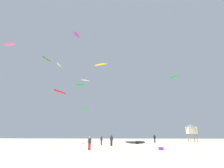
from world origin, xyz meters
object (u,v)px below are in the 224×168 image
(person_midground, at_px, (155,138))
(kite_aloft_0, at_px, (59,65))
(kite_aloft_3, at_px, (9,44))
(kite_aloft_9, at_px, (85,109))
(cooler_box, at_px, (161,149))
(kite_aloft_8, at_px, (85,80))
(person_right, at_px, (101,140))
(kite_grounded_near, at_px, (135,142))
(kite_aloft_2, at_px, (60,92))
(kite_aloft_5, at_px, (80,85))
(kite_aloft_1, at_px, (175,76))
(kite_aloft_6, at_px, (101,65))
(kite_aloft_7, at_px, (47,59))
(kite_aloft_4, at_px, (77,35))
(person_left, at_px, (111,139))
(person_foreground, at_px, (90,142))
(lifeguard_tower, at_px, (191,129))

(person_midground, bearing_deg, kite_aloft_0, 115.05)
(kite_aloft_3, bearing_deg, kite_aloft_9, 65.05)
(cooler_box, xyz_separation_m, kite_aloft_8, (-14.28, 21.46, 15.81))
(person_right, relative_size, cooler_box, 2.83)
(kite_grounded_near, distance_m, kite_aloft_2, 19.47)
(kite_aloft_2, bearing_deg, kite_aloft_5, 90.97)
(person_right, distance_m, cooler_box, 11.81)
(person_midground, relative_size, kite_aloft_9, 0.58)
(kite_aloft_1, bearing_deg, cooler_box, -112.79)
(kite_aloft_0, distance_m, kite_aloft_6, 18.03)
(person_midground, relative_size, kite_aloft_7, 0.43)
(kite_grounded_near, distance_m, cooler_box, 15.05)
(kite_aloft_3, xyz_separation_m, kite_aloft_7, (0.81, 15.65, 3.84))
(kite_grounded_near, bearing_deg, kite_aloft_0, 159.40)
(kite_aloft_4, xyz_separation_m, kite_aloft_7, (-13.00, 13.83, 0.87))
(kite_aloft_7, bearing_deg, cooler_box, -41.74)
(kite_aloft_1, distance_m, kite_aloft_2, 36.44)
(person_left, relative_size, kite_aloft_3, 0.63)
(kite_grounded_near, height_order, kite_aloft_7, kite_aloft_7)
(kite_aloft_6, bearing_deg, kite_aloft_9, 109.65)
(person_midground, distance_m, person_left, 14.31)
(kite_grounded_near, relative_size, kite_aloft_5, 1.37)
(cooler_box, height_order, kite_aloft_9, kite_aloft_9)
(kite_aloft_8, bearing_deg, kite_aloft_6, -61.27)
(kite_aloft_0, bearing_deg, kite_aloft_3, -112.45)
(kite_grounded_near, distance_m, kite_aloft_7, 36.10)
(cooler_box, bearing_deg, kite_aloft_6, 127.33)
(cooler_box, relative_size, kite_aloft_9, 0.18)
(kite_aloft_4, relative_size, kite_aloft_6, 0.77)
(person_foreground, relative_size, person_midground, 0.87)
(kite_aloft_5, bearing_deg, cooler_box, -60.41)
(kite_aloft_3, distance_m, kite_aloft_9, 29.16)
(kite_aloft_1, bearing_deg, kite_aloft_9, 174.50)
(kite_grounded_near, bearing_deg, person_foreground, -112.75)
(person_foreground, bearing_deg, kite_aloft_6, -160.04)
(kite_grounded_near, xyz_separation_m, lifeguard_tower, (14.39, 6.74, 2.80))
(cooler_box, distance_m, kite_aloft_3, 35.70)
(kite_aloft_0, relative_size, kite_aloft_9, 1.04)
(kite_grounded_near, bearing_deg, kite_aloft_4, -160.87)
(cooler_box, bearing_deg, kite_aloft_4, 143.62)
(person_foreground, distance_m, person_midground, 21.94)
(lifeguard_tower, relative_size, kite_aloft_6, 1.19)
(person_right, bearing_deg, kite_aloft_6, 46.81)
(kite_aloft_1, bearing_deg, person_midground, -129.12)
(person_midground, relative_size, kite_aloft_2, 0.41)
(person_midground, distance_m, lifeguard_tower, 10.51)
(person_foreground, relative_size, kite_grounded_near, 0.34)
(person_foreground, relative_size, kite_aloft_7, 0.37)
(cooler_box, distance_m, kite_aloft_4, 29.15)
(kite_aloft_1, bearing_deg, kite_grounded_near, -133.38)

